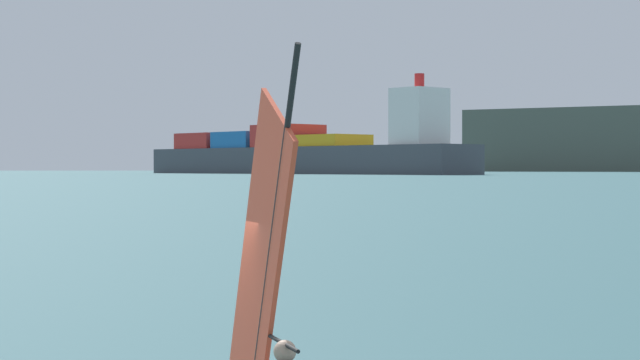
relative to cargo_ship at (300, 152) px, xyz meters
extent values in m
cylinder|color=black|center=(148.67, -477.67, -7.73)|extent=(1.18, 1.73, 4.11)
cube|color=#E54C2D|center=(148.39, -477.25, -8.03)|extent=(1.63, 2.41, 4.05)
cylinder|color=black|center=(148.86, -477.95, -8.51)|extent=(0.76, 1.11, 0.04)
sphere|color=tan|center=(148.97, -478.12, -8.58)|extent=(0.22, 0.22, 0.22)
cube|color=#3F444C|center=(-0.59, 0.35, -3.79)|extent=(181.05, 122.72, 12.21)
cube|color=silver|center=(63.10, -37.74, 13.92)|extent=(24.32, 25.23, 23.19)
cylinder|color=red|center=(63.10, -37.74, 28.51)|extent=(4.00, 4.00, 6.00)
cube|color=gold|center=(18.97, -11.35, 4.92)|extent=(35.48, 34.21, 5.20)
cube|color=red|center=(-7.01, 4.19, 7.52)|extent=(35.48, 34.21, 10.40)
cube|color=#1E66AD|center=(-32.99, 19.73, 6.22)|extent=(35.48, 34.21, 7.80)
cube|color=red|center=(-58.96, 35.27, 6.22)|extent=(35.48, 34.21, 7.80)
camera|label=1|loc=(152.27, -488.23, -6.82)|focal=62.73mm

